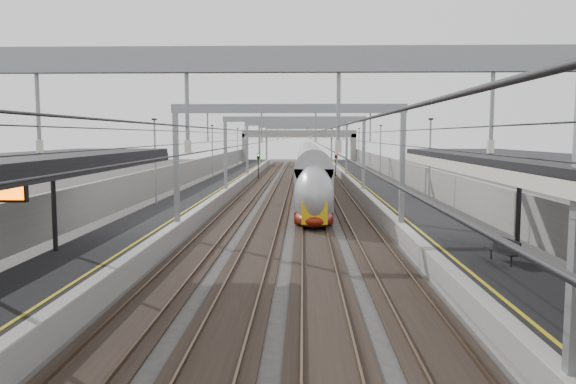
# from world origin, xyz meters

# --- Properties ---
(platform_left) EXTENTS (4.00, 120.00, 1.00)m
(platform_left) POSITION_xyz_m (-8.00, 45.00, 0.50)
(platform_left) COLOR black
(platform_left) RESTS_ON ground
(platform_right) EXTENTS (4.00, 120.00, 1.00)m
(platform_right) POSITION_xyz_m (8.00, 45.00, 0.50)
(platform_right) COLOR black
(platform_right) RESTS_ON ground
(tracks) EXTENTS (11.40, 140.00, 0.20)m
(tracks) POSITION_xyz_m (0.00, 45.00, 0.05)
(tracks) COLOR black
(tracks) RESTS_ON ground
(overhead_line) EXTENTS (13.00, 140.00, 6.60)m
(overhead_line) POSITION_xyz_m (0.00, 51.62, 6.14)
(overhead_line) COLOR gray
(overhead_line) RESTS_ON platform_left
(overbridge) EXTENTS (22.00, 2.20, 6.90)m
(overbridge) POSITION_xyz_m (0.00, 100.00, 5.31)
(overbridge) COLOR gray
(overbridge) RESTS_ON ground
(wall_left) EXTENTS (0.30, 120.00, 3.20)m
(wall_left) POSITION_xyz_m (-11.20, 45.00, 1.60)
(wall_left) COLOR gray
(wall_left) RESTS_ON ground
(wall_right) EXTENTS (0.30, 120.00, 3.20)m
(wall_right) POSITION_xyz_m (11.20, 45.00, 1.60)
(wall_right) COLOR gray
(wall_right) RESTS_ON ground
(train) EXTENTS (2.51, 45.81, 3.98)m
(train) POSITION_xyz_m (1.50, 45.54, 1.96)
(train) COLOR maroon
(train) RESTS_ON ground
(bench) EXTENTS (0.83, 1.90, 0.95)m
(bench) POSITION_xyz_m (8.52, 12.21, 1.57)
(bench) COLOR black
(bench) RESTS_ON platform_right
(signal_green) EXTENTS (0.32, 0.32, 3.48)m
(signal_green) POSITION_xyz_m (-5.20, 65.64, 2.42)
(signal_green) COLOR black
(signal_green) RESTS_ON ground
(signal_red_near) EXTENTS (0.32, 0.32, 3.48)m
(signal_red_near) POSITION_xyz_m (3.20, 72.88, 2.42)
(signal_red_near) COLOR black
(signal_red_near) RESTS_ON ground
(signal_red_far) EXTENTS (0.32, 0.32, 3.48)m
(signal_red_far) POSITION_xyz_m (5.40, 69.82, 2.42)
(signal_red_far) COLOR black
(signal_red_far) RESTS_ON ground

